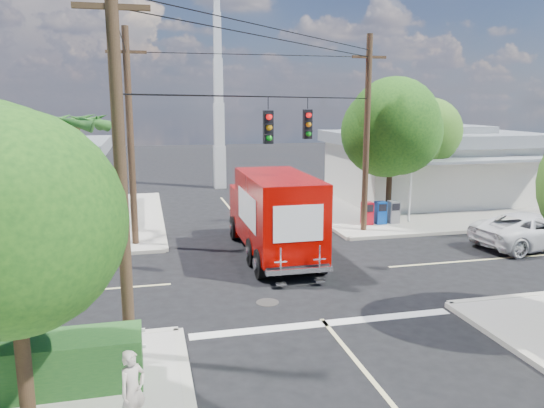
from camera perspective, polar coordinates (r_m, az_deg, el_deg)
name	(u,v)px	position (r m, az deg, el deg)	size (l,w,h in m)	color
ground	(285,275)	(18.95, 1.43, -7.66)	(120.00, 120.00, 0.00)	black
sidewalk_ne	(414,204)	(32.77, 15.03, 0.03)	(14.12, 14.12, 0.14)	#A29D93
sidewalk_nw	(21,223)	(29.52, -25.40, -1.83)	(14.12, 14.12, 0.14)	#A29D93
road_markings	(297,289)	(17.61, 2.68, -9.12)	(32.00, 32.00, 0.01)	beige
building_ne	(431,164)	(34.17, 16.75, 4.19)	(11.80, 10.20, 4.50)	silver
building_nw	(1,177)	(30.94, -27.17, 2.61)	(10.80, 10.20, 4.30)	beige
radio_tower	(219,108)	(37.71, -5.76, 10.24)	(0.80, 0.80, 17.00)	silver
tree_sw_front	(8,202)	(10.23, -26.50, 0.19)	(3.88, 3.78, 6.03)	#422D1C
tree_ne_front	(392,128)	(26.90, 12.78, 7.93)	(4.21, 4.14, 6.66)	#422D1C
tree_ne_back	(417,137)	(30.08, 15.36, 6.99)	(3.77, 3.66, 5.82)	#422D1C
palm_nw_front	(77,125)	(25.04, -20.24, 7.96)	(3.01, 3.08, 5.59)	#422D1C
palm_nw_back	(35,132)	(26.83, -24.10, 7.05)	(3.01, 3.08, 5.19)	#422D1C
utility_poles	(232,141)	(19.25, -4.34, 6.82)	(12.00, 10.68, 9.00)	#473321
picket_fence	(5,352)	(13.29, -26.77, -14.07)	(5.94, 0.06, 1.00)	silver
vending_boxes	(380,213)	(26.60, 11.57, -0.92)	(1.90, 0.50, 1.10)	#A60C19
delivery_truck	(274,214)	(20.87, 0.18, -1.10)	(2.52, 7.75, 3.34)	black
parked_car	(534,230)	(24.88, 26.34, -2.54)	(2.45, 5.31, 1.48)	silver
pedestrian	(133,391)	(10.46, -14.74, -18.83)	(0.56, 0.37, 1.53)	beige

